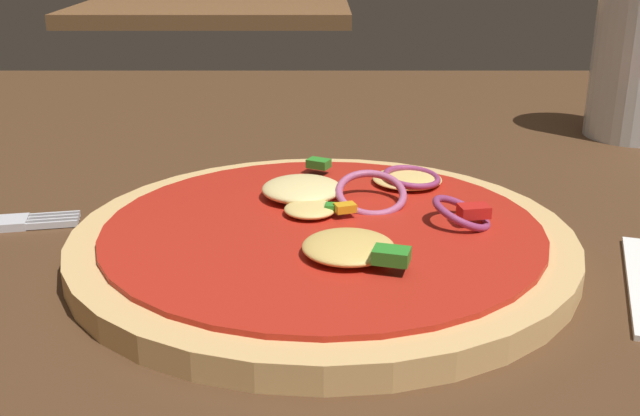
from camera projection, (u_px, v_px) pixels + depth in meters
dining_table at (299, 261)px, 0.46m from camera, size 1.22×1.09×0.03m
pizza at (322, 238)px, 0.43m from camera, size 0.28×0.28×0.03m
beer_glass at (638, 66)px, 0.65m from camera, size 0.08×0.08×0.14m
background_table at (212, 10)px, 1.78m from camera, size 0.62×0.49×0.03m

